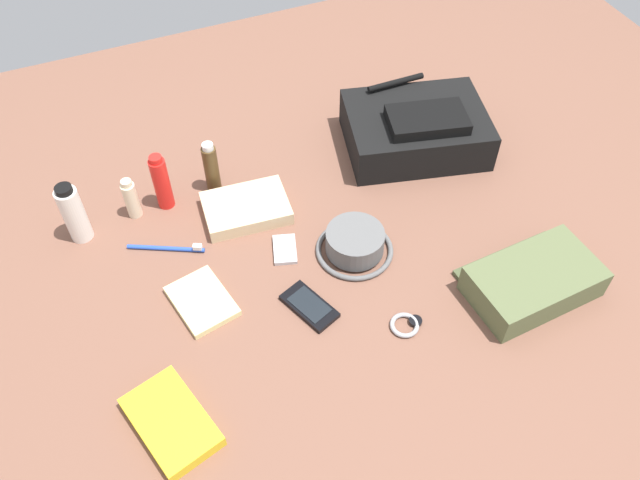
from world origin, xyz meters
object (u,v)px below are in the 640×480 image
Objects in this scene: media_player at (285,250)px; wristwatch at (406,325)px; cologne_bottle at (211,168)px; folded_towel at (246,208)px; toothpaste_tube at (74,213)px; lotion_bottle at (131,199)px; paperback_novel at (171,422)px; toothbrush at (170,248)px; toiletry_pouch at (532,280)px; notepad at (202,301)px; cell_phone at (309,306)px; backpack at (416,129)px; bucket_hat at (355,244)px; sunscreen_spray at (161,182)px.

wristwatch is at bearing -60.91° from media_player.
folded_towel is at bearing -67.80° from cologne_bottle.
media_player is at bearing -28.43° from toothpaste_tube.
lotion_bottle is 0.57m from paperback_novel.
toothpaste_tube is 0.97× the size of toothbrush.
notepad is (-0.67, 0.24, -0.03)m from toiletry_pouch.
cologne_bottle is 1.03× the size of cell_phone.
backpack reaches higher than wristwatch.
bucket_hat is (-0.30, -0.27, -0.03)m from backpack.
sunscreen_spray is 1.08× the size of cologne_bottle.
toiletry_pouch is 0.81m from toothbrush.
toiletry_pouch is 1.90× the size of notepad.
toothbrush is at bearing 76.04° from paperback_novel.
cell_phone is at bearing -55.81° from lotion_bottle.
toothbrush reaches higher than cell_phone.
notepad is (0.13, 0.25, -0.01)m from paperback_novel.
notepad is at bearing -179.31° from bucket_hat.
toothbrush is at bearing 156.61° from bucket_hat.
toothbrush is at bearing 130.56° from cell_phone.
bucket_hat is at bearing 27.05° from paperback_novel.
media_player is (-0.15, 0.06, -0.02)m from bucket_hat.
backpack is 0.72m from notepad.
toiletry_pouch is at bearing -46.46° from cologne_bottle.
paperback_novel is at bearing -103.23° from sunscreen_spray.
lotion_bottle is at bearing 108.87° from toothbrush.
lotion_bottle reaches higher than media_player.
backpack is 4.26× the size of media_player.
paperback_novel reaches higher than cell_phone.
backpack reaches higher than lotion_bottle.
toothpaste_tube is at bearing 145.57° from toothbrush.
toothpaste_tube reaches higher than cell_phone.
paperback_novel is at bearing -137.73° from media_player.
sunscreen_spray is at bearing 77.54° from notepad.
toothpaste_tube is (-0.87, 0.02, 0.02)m from backpack.
backpack reaches higher than toiletry_pouch.
cologne_bottle is at bearing 108.95° from media_player.
sunscreen_spray reaches higher than toiletry_pouch.
backpack is 0.74m from lotion_bottle.
lotion_bottle is at bearing -177.65° from sunscreen_spray.
lotion_bottle is at bearing 144.58° from bucket_hat.
backpack is 0.66m from sunscreen_spray.
toiletry_pouch reaches higher than toothbrush.
backpack reaches higher than toothbrush.
paperback_novel is 1.45× the size of notepad.
lotion_bottle is 0.27m from folded_towel.
lotion_bottle is (0.13, 0.02, -0.02)m from toothpaste_tube.
cologne_bottle is at bearing 126.18° from bucket_hat.
toiletry_pouch is 1.98× the size of cologne_bottle.
folded_towel is at bearing 96.36° from cell_phone.
paperback_novel is 0.47m from media_player.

